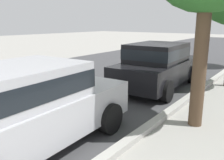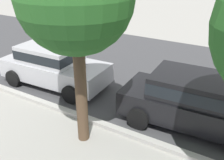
{
  "view_description": "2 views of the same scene",
  "coord_description": "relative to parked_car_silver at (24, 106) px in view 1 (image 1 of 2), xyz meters",
  "views": [
    {
      "loc": [
        -8.95,
        0.73,
        2.25
      ],
      "look_at": [
        -4.18,
        4.26,
        0.8
      ],
      "focal_mm": 38.07,
      "sensor_mm": 36.0,
      "label": 1
    },
    {
      "loc": [
        -0.39,
        -2.1,
        4.38
      ],
      "look_at": [
        -4.18,
        4.26,
        0.8
      ],
      "focal_mm": 40.19,
      "sensor_mm": 36.0,
      "label": 2
    }
  ],
  "objects": [
    {
      "name": "curb_stone",
      "position": [
        6.73,
        -1.36,
        -0.78
      ],
      "size": [
        60.0,
        0.2,
        0.12
      ],
      "primitive_type": "cube",
      "color": "#B2AFA8",
      "rests_on": "ground"
    },
    {
      "name": "street_surface",
      "position": [
        6.73,
        3.24,
        -0.84
      ],
      "size": [
        60.0,
        9.0,
        0.01
      ],
      "primitive_type": "cube",
      "color": "#424244",
      "rests_on": "ground"
    },
    {
      "name": "parked_car_black",
      "position": [
        5.2,
        0.0,
        0.0
      ],
      "size": [
        4.18,
        2.07,
        1.56
      ],
      "color": "black",
      "rests_on": "ground"
    },
    {
      "name": "parked_car_silver",
      "position": [
        0.0,
        0.0,
        0.0
      ],
      "size": [
        4.18,
        2.07,
        1.56
      ],
      "color": "#B7B7BC",
      "rests_on": "ground"
    }
  ]
}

